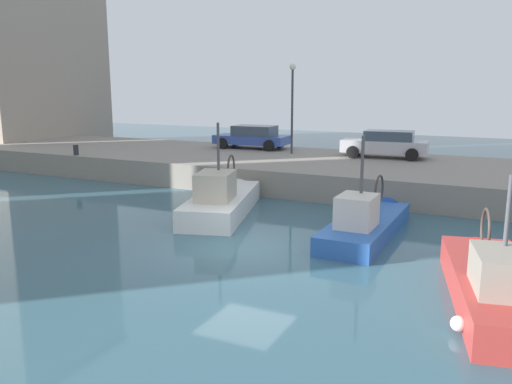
{
  "coord_description": "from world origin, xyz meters",
  "views": [
    {
      "loc": [
        -13.76,
        -7.02,
        4.96
      ],
      "look_at": [
        2.69,
        0.97,
        1.2
      ],
      "focal_mm": 36.98,
      "sensor_mm": 36.0,
      "label": 1
    }
  ],
  "objects_px": {
    "fishing_boat_red": "(491,294)",
    "parked_car_silver": "(385,144)",
    "parked_car_blue": "(252,137)",
    "fishing_boat_white": "(224,208)",
    "mooring_bollard_north": "(76,150)",
    "fishing_boat_blue": "(368,230)",
    "quay_streetlamp": "(292,93)"
  },
  "relations": [
    {
      "from": "fishing_boat_white",
      "to": "parked_car_blue",
      "type": "xyz_separation_m",
      "value": [
        10.31,
        3.84,
        1.74
      ]
    },
    {
      "from": "parked_car_blue",
      "to": "parked_car_silver",
      "type": "bearing_deg",
      "value": -94.13
    },
    {
      "from": "fishing_boat_red",
      "to": "parked_car_silver",
      "type": "xyz_separation_m",
      "value": [
        14.53,
        5.73,
        1.78
      ]
    },
    {
      "from": "fishing_boat_blue",
      "to": "quay_streetlamp",
      "type": "relative_size",
      "value": 1.37
    },
    {
      "from": "fishing_boat_red",
      "to": "parked_car_blue",
      "type": "xyz_separation_m",
      "value": [
        15.11,
        13.7,
        1.76
      ]
    },
    {
      "from": "parked_car_blue",
      "to": "quay_streetlamp",
      "type": "bearing_deg",
      "value": -111.42
    },
    {
      "from": "fishing_boat_blue",
      "to": "mooring_bollard_north",
      "type": "xyz_separation_m",
      "value": [
        4.01,
        16.93,
        1.34
      ]
    },
    {
      "from": "fishing_boat_blue",
      "to": "quay_streetlamp",
      "type": "xyz_separation_m",
      "value": [
        9.66,
        6.73,
        4.32
      ]
    },
    {
      "from": "fishing_boat_white",
      "to": "fishing_boat_blue",
      "type": "distance_m",
      "value": 5.9
    },
    {
      "from": "parked_car_blue",
      "to": "mooring_bollard_north",
      "type": "relative_size",
      "value": 8.04
    },
    {
      "from": "mooring_bollard_north",
      "to": "quay_streetlamp",
      "type": "bearing_deg",
      "value": -61.02
    },
    {
      "from": "parked_car_blue",
      "to": "quay_streetlamp",
      "type": "xyz_separation_m",
      "value": [
        -1.17,
        -2.98,
        2.56
      ]
    },
    {
      "from": "fishing_boat_white",
      "to": "parked_car_silver",
      "type": "relative_size",
      "value": 1.58
    },
    {
      "from": "fishing_boat_blue",
      "to": "parked_car_silver",
      "type": "distance_m",
      "value": 10.56
    },
    {
      "from": "fishing_boat_blue",
      "to": "quay_streetlamp",
      "type": "bearing_deg",
      "value": 34.88
    },
    {
      "from": "fishing_boat_white",
      "to": "parked_car_silver",
      "type": "bearing_deg",
      "value": -22.96
    },
    {
      "from": "parked_car_silver",
      "to": "fishing_boat_red",
      "type": "bearing_deg",
      "value": -158.47
    },
    {
      "from": "fishing_boat_white",
      "to": "fishing_boat_red",
      "type": "relative_size",
      "value": 1.03
    },
    {
      "from": "fishing_boat_red",
      "to": "quay_streetlamp",
      "type": "relative_size",
      "value": 1.41
    },
    {
      "from": "fishing_boat_white",
      "to": "mooring_bollard_north",
      "type": "distance_m",
      "value": 11.67
    },
    {
      "from": "mooring_bollard_north",
      "to": "parked_car_silver",
      "type": "bearing_deg",
      "value": -67.64
    },
    {
      "from": "parked_car_blue",
      "to": "fishing_boat_white",
      "type": "bearing_deg",
      "value": -159.58
    },
    {
      "from": "fishing_boat_white",
      "to": "quay_streetlamp",
      "type": "height_order",
      "value": "quay_streetlamp"
    },
    {
      "from": "fishing_boat_red",
      "to": "parked_car_silver",
      "type": "height_order",
      "value": "fishing_boat_red"
    },
    {
      "from": "fishing_boat_blue",
      "to": "quay_streetlamp",
      "type": "height_order",
      "value": "quay_streetlamp"
    },
    {
      "from": "fishing_boat_white",
      "to": "fishing_boat_red",
      "type": "distance_m",
      "value": 10.96
    },
    {
      "from": "parked_car_blue",
      "to": "quay_streetlamp",
      "type": "height_order",
      "value": "quay_streetlamp"
    },
    {
      "from": "fishing_boat_white",
      "to": "fishing_boat_blue",
      "type": "height_order",
      "value": "fishing_boat_white"
    },
    {
      "from": "fishing_boat_white",
      "to": "parked_car_blue",
      "type": "bearing_deg",
      "value": 20.42
    },
    {
      "from": "parked_car_silver",
      "to": "mooring_bollard_north",
      "type": "relative_size",
      "value": 8.09
    },
    {
      "from": "fishing_boat_red",
      "to": "parked_car_blue",
      "type": "bearing_deg",
      "value": 42.21
    },
    {
      "from": "fishing_boat_red",
      "to": "fishing_boat_white",
      "type": "bearing_deg",
      "value": 64.08
    }
  ]
}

